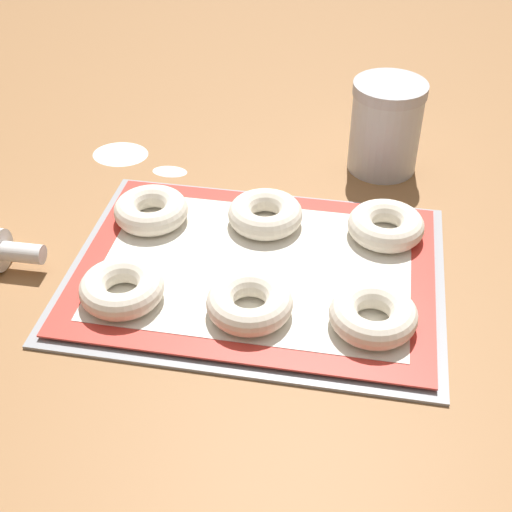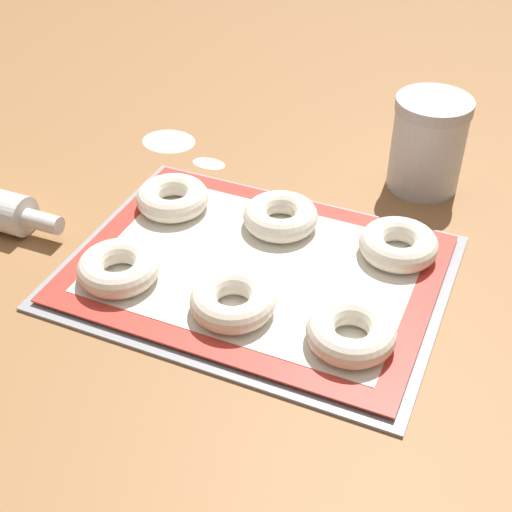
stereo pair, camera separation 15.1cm
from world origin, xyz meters
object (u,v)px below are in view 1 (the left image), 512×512
object	(u,v)px
bagel_back_center	(265,214)
flour_canister	(386,126)
bagel_front_right	(373,315)
bagel_back_left	(151,210)
bagel_front_center	(250,303)
bagel_front_left	(122,288)
bagel_back_right	(386,225)
baking_tray	(256,271)

from	to	relation	value
bagel_back_center	flour_canister	distance (m)	0.24
bagel_front_right	bagel_back_center	bearing A→B (deg)	131.47
bagel_back_center	flour_canister	world-z (taller)	flour_canister
bagel_back_left	bagel_back_center	bearing A→B (deg)	6.72
bagel_front_center	bagel_front_left	bearing A→B (deg)	-179.36
bagel_back_center	bagel_back_right	world-z (taller)	same
baking_tray	bagel_front_center	bearing A→B (deg)	-84.74
baking_tray	bagel_back_right	xyz separation A→B (m)	(0.15, 0.09, 0.02)
bagel_back_left	flour_canister	distance (m)	0.35
bagel_back_center	flour_canister	bearing A→B (deg)	52.71
bagel_back_right	bagel_back_center	bearing A→B (deg)	-179.22
flour_canister	baking_tray	bearing A→B (deg)	-116.82
baking_tray	flour_canister	distance (m)	0.31
bagel_front_center	baking_tray	bearing A→B (deg)	95.26
bagel_front_center	bagel_back_right	world-z (taller)	same
baking_tray	flour_canister	size ratio (longest dim) A/B	3.37
bagel_front_left	bagel_back_center	world-z (taller)	same
bagel_front_left	bagel_back_right	xyz separation A→B (m)	(0.29, 0.17, 0.00)
bagel_front_center	bagel_back_right	xyz separation A→B (m)	(0.14, 0.17, 0.00)
bagel_front_left	bagel_back_right	size ratio (longest dim) A/B	1.00
bagel_front_center	bagel_front_right	size ratio (longest dim) A/B	1.00
bagel_front_left	bagel_front_center	distance (m)	0.15
bagel_back_left	flour_canister	size ratio (longest dim) A/B	0.72
baking_tray	bagel_back_center	distance (m)	0.09
baking_tray	bagel_front_left	xyz separation A→B (m)	(-0.14, -0.08, 0.02)
bagel_back_left	bagel_back_center	distance (m)	0.15
bagel_front_center	bagel_back_center	xyz separation A→B (m)	(-0.01, 0.17, 0.00)
bagel_front_left	bagel_front_center	size ratio (longest dim) A/B	1.00
baking_tray	bagel_back_center	world-z (taller)	bagel_back_center
bagel_back_left	bagel_back_right	bearing A→B (deg)	3.70
bagel_front_center	flour_canister	distance (m)	0.38
bagel_back_left	bagel_front_left	bearing A→B (deg)	-85.47
bagel_front_right	flour_canister	xyz separation A→B (m)	(-0.00, 0.35, 0.04)
baking_tray	bagel_back_right	world-z (taller)	bagel_back_right
flour_canister	bagel_front_left	bearing A→B (deg)	-127.76
baking_tray	bagel_back_left	xyz separation A→B (m)	(-0.15, 0.07, 0.02)
bagel_front_left	flour_canister	world-z (taller)	flour_canister
bagel_back_left	bagel_front_right	bearing A→B (deg)	-26.76
bagel_back_right	bagel_front_left	bearing A→B (deg)	-149.03
flour_canister	bagel_front_right	bearing A→B (deg)	-89.38
bagel_back_center	bagel_front_right	bearing A→B (deg)	-48.53
bagel_front_left	bagel_front_right	xyz separation A→B (m)	(0.28, 0.01, 0.00)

